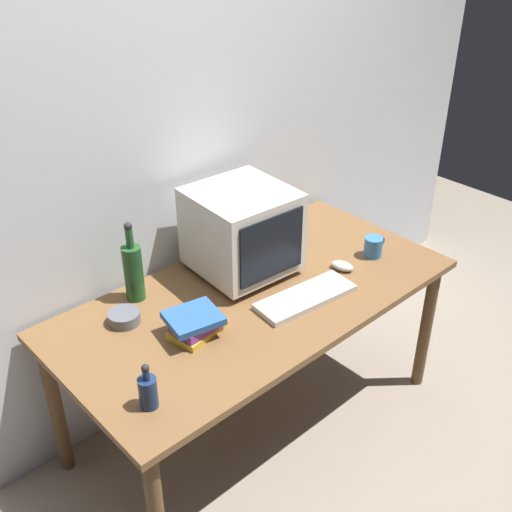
{
  "coord_description": "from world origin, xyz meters",
  "views": [
    {
      "loc": [
        -1.4,
        -1.52,
        2.13
      ],
      "look_at": [
        0.0,
        0.0,
        0.88
      ],
      "focal_mm": 43.64,
      "sensor_mm": 36.0,
      "label": 1
    }
  ],
  "objects_px": {
    "keyboard": "(306,297)",
    "bottle_short": "(148,391)",
    "mug": "(373,247)",
    "cd_spindle": "(124,317)",
    "computer_mouse": "(342,266)",
    "book_stack": "(196,323)",
    "bottle_tall": "(133,270)",
    "crt_monitor": "(242,231)",
    "metal_canister": "(288,227)"
  },
  "relations": [
    {
      "from": "keyboard",
      "to": "bottle_short",
      "type": "height_order",
      "value": "bottle_short"
    },
    {
      "from": "mug",
      "to": "cd_spindle",
      "type": "bearing_deg",
      "value": 163.12
    },
    {
      "from": "computer_mouse",
      "to": "book_stack",
      "type": "bearing_deg",
      "value": 158.92
    },
    {
      "from": "bottle_tall",
      "to": "bottle_short",
      "type": "bearing_deg",
      "value": -119.41
    },
    {
      "from": "bottle_tall",
      "to": "mug",
      "type": "relative_size",
      "value": 2.83
    },
    {
      "from": "keyboard",
      "to": "cd_spindle",
      "type": "relative_size",
      "value": 3.5
    },
    {
      "from": "mug",
      "to": "crt_monitor",
      "type": "bearing_deg",
      "value": 149.5
    },
    {
      "from": "book_stack",
      "to": "mug",
      "type": "bearing_deg",
      "value": -5.62
    },
    {
      "from": "crt_monitor",
      "to": "mug",
      "type": "distance_m",
      "value": 0.61
    },
    {
      "from": "bottle_tall",
      "to": "metal_canister",
      "type": "height_order",
      "value": "bottle_tall"
    },
    {
      "from": "keyboard",
      "to": "cd_spindle",
      "type": "bearing_deg",
      "value": 155.73
    },
    {
      "from": "metal_canister",
      "to": "bottle_short",
      "type": "bearing_deg",
      "value": -157.49
    },
    {
      "from": "computer_mouse",
      "to": "book_stack",
      "type": "distance_m",
      "value": 0.73
    },
    {
      "from": "mug",
      "to": "metal_canister",
      "type": "xyz_separation_m",
      "value": [
        -0.19,
        0.34,
        0.03
      ]
    },
    {
      "from": "bottle_short",
      "to": "mug",
      "type": "xyz_separation_m",
      "value": [
        1.25,
        0.1,
        -0.02
      ]
    },
    {
      "from": "crt_monitor",
      "to": "bottle_tall",
      "type": "bearing_deg",
      "value": 163.17
    },
    {
      "from": "book_stack",
      "to": "crt_monitor",
      "type": "bearing_deg",
      "value": 26.94
    },
    {
      "from": "bottle_short",
      "to": "mug",
      "type": "bearing_deg",
      "value": 4.51
    },
    {
      "from": "bottle_short",
      "to": "metal_canister",
      "type": "xyz_separation_m",
      "value": [
        1.07,
        0.44,
        0.01
      ]
    },
    {
      "from": "computer_mouse",
      "to": "bottle_short",
      "type": "bearing_deg",
      "value": 170.91
    },
    {
      "from": "crt_monitor",
      "to": "computer_mouse",
      "type": "relative_size",
      "value": 4.1
    },
    {
      "from": "mug",
      "to": "metal_canister",
      "type": "relative_size",
      "value": 0.8
    },
    {
      "from": "book_stack",
      "to": "cd_spindle",
      "type": "xyz_separation_m",
      "value": [
        -0.16,
        0.24,
        -0.02
      ]
    },
    {
      "from": "metal_canister",
      "to": "mug",
      "type": "bearing_deg",
      "value": -61.37
    },
    {
      "from": "bottle_short",
      "to": "cd_spindle",
      "type": "bearing_deg",
      "value": 67.29
    },
    {
      "from": "bottle_short",
      "to": "book_stack",
      "type": "height_order",
      "value": "bottle_short"
    },
    {
      "from": "book_stack",
      "to": "bottle_short",
      "type": "bearing_deg",
      "value": -150.58
    },
    {
      "from": "crt_monitor",
      "to": "bottle_tall",
      "type": "relative_size",
      "value": 1.21
    },
    {
      "from": "computer_mouse",
      "to": "cd_spindle",
      "type": "relative_size",
      "value": 0.83
    },
    {
      "from": "bottle_short",
      "to": "cd_spindle",
      "type": "height_order",
      "value": "bottle_short"
    },
    {
      "from": "bottle_short",
      "to": "cd_spindle",
      "type": "xyz_separation_m",
      "value": [
        0.18,
        0.43,
        -0.04
      ]
    },
    {
      "from": "book_stack",
      "to": "metal_canister",
      "type": "distance_m",
      "value": 0.77
    },
    {
      "from": "computer_mouse",
      "to": "keyboard",
      "type": "bearing_deg",
      "value": 174.7
    },
    {
      "from": "mug",
      "to": "cd_spindle",
      "type": "height_order",
      "value": "mug"
    },
    {
      "from": "crt_monitor",
      "to": "computer_mouse",
      "type": "distance_m",
      "value": 0.46
    },
    {
      "from": "book_stack",
      "to": "mug",
      "type": "distance_m",
      "value": 0.92
    },
    {
      "from": "book_stack",
      "to": "cd_spindle",
      "type": "relative_size",
      "value": 1.97
    },
    {
      "from": "crt_monitor",
      "to": "metal_canister",
      "type": "distance_m",
      "value": 0.34
    },
    {
      "from": "crt_monitor",
      "to": "book_stack",
      "type": "xyz_separation_m",
      "value": [
        -0.41,
        -0.21,
        -0.15
      ]
    },
    {
      "from": "crt_monitor",
      "to": "cd_spindle",
      "type": "height_order",
      "value": "crt_monitor"
    },
    {
      "from": "computer_mouse",
      "to": "book_stack",
      "type": "relative_size",
      "value": 0.42
    },
    {
      "from": "crt_monitor",
      "to": "keyboard",
      "type": "height_order",
      "value": "crt_monitor"
    },
    {
      "from": "keyboard",
      "to": "mug",
      "type": "bearing_deg",
      "value": 10.38
    },
    {
      "from": "keyboard",
      "to": "mug",
      "type": "xyz_separation_m",
      "value": [
        0.47,
        0.03,
        0.03
      ]
    },
    {
      "from": "cd_spindle",
      "to": "metal_canister",
      "type": "xyz_separation_m",
      "value": [
        0.89,
        0.02,
        0.05
      ]
    },
    {
      "from": "bottle_tall",
      "to": "metal_canister",
      "type": "relative_size",
      "value": 2.27
    },
    {
      "from": "computer_mouse",
      "to": "cd_spindle",
      "type": "distance_m",
      "value": 0.94
    },
    {
      "from": "crt_monitor",
      "to": "bottle_tall",
      "type": "distance_m",
      "value": 0.47
    },
    {
      "from": "bottle_tall",
      "to": "mug",
      "type": "xyz_separation_m",
      "value": [
        0.95,
        -0.43,
        -0.08
      ]
    },
    {
      "from": "keyboard",
      "to": "book_stack",
      "type": "relative_size",
      "value": 1.78
    }
  ]
}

